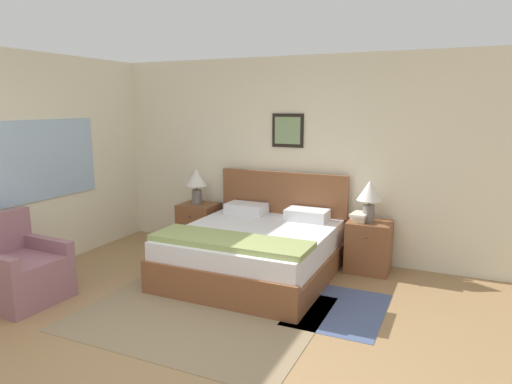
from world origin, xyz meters
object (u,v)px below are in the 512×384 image
at_px(table_lamp_by_door, 370,194).
at_px(nightstand_near_window, 199,225).
at_px(nightstand_by_door, 369,246).
at_px(table_lamp_near_window, 196,180).
at_px(bed, 254,250).
at_px(armchair, 18,272).

bearing_deg(table_lamp_by_door, nightstand_near_window, 179.70).
height_order(nightstand_near_window, nightstand_by_door, same).
distance_m(table_lamp_near_window, table_lamp_by_door, 2.38).
relative_size(nightstand_near_window, table_lamp_by_door, 1.24).
bearing_deg(table_lamp_near_window, nightstand_near_window, 38.27).
xyz_separation_m(nightstand_by_door, table_lamp_by_door, (-0.02, -0.01, 0.65)).
relative_size(nightstand_near_window, table_lamp_near_window, 1.24).
height_order(bed, nightstand_by_door, bed).
height_order(nightstand_by_door, table_lamp_by_door, table_lamp_by_door).
distance_m(armchair, nightstand_near_window, 2.45).
height_order(nightstand_by_door, table_lamp_near_window, table_lamp_near_window).
bearing_deg(nightstand_near_window, bed, -30.91).
relative_size(armchair, table_lamp_by_door, 1.78).
distance_m(bed, nightstand_near_window, 1.39).
height_order(bed, table_lamp_near_window, bed).
relative_size(bed, nightstand_near_window, 3.09).
distance_m(bed, table_lamp_by_door, 1.51).
relative_size(armchair, nightstand_near_window, 1.44).
relative_size(bed, table_lamp_by_door, 3.83).
xyz_separation_m(armchair, nightstand_near_window, (0.72, 2.34, 0.01)).
xyz_separation_m(nightstand_by_door, table_lamp_near_window, (-2.40, -0.01, 0.65)).
xyz_separation_m(armchair, nightstand_by_door, (3.11, 2.34, 0.01)).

